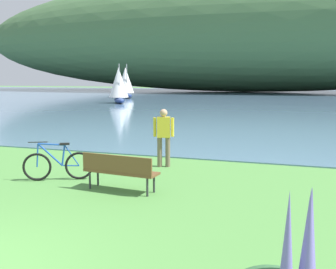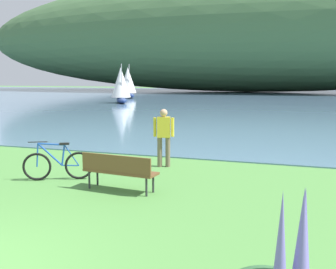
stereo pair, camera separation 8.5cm
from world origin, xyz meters
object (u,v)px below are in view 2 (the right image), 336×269
object	(u,v)px
sailboat_toward_hillside	(128,82)
park_bench_near_camera	(119,169)
bicycle_leaning_near_bench	(58,165)
person_at_shoreline	(164,134)
sailboat_mid_bay	(121,85)

from	to	relation	value
sailboat_toward_hillside	park_bench_near_camera	bearing A→B (deg)	-65.83
bicycle_leaning_near_bench	person_at_shoreline	distance (m)	3.16
park_bench_near_camera	sailboat_mid_bay	distance (m)	31.70
sailboat_mid_bay	sailboat_toward_hillside	bearing A→B (deg)	110.55
bicycle_leaning_near_bench	person_at_shoreline	xyz separation A→B (m)	(2.07, 2.32, 0.58)
bicycle_leaning_near_bench	person_at_shoreline	bearing A→B (deg)	48.21
park_bench_near_camera	sailboat_toward_hillside	distance (m)	42.10
sailboat_mid_bay	sailboat_toward_hillside	distance (m)	10.43
park_bench_near_camera	bicycle_leaning_near_bench	size ratio (longest dim) A/B	1.14
sailboat_mid_bay	sailboat_toward_hillside	world-z (taller)	sailboat_toward_hillside
person_at_shoreline	park_bench_near_camera	bearing A→B (deg)	-92.80
person_at_shoreline	sailboat_mid_bay	xyz separation A→B (m)	(-13.70, 25.86, 0.91)
park_bench_near_camera	sailboat_mid_bay	world-z (taller)	sailboat_mid_bay
person_at_shoreline	sailboat_toward_hillside	bearing A→B (deg)	115.98
park_bench_near_camera	bicycle_leaning_near_bench	xyz separation A→B (m)	(-1.94, 0.44, -0.12)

